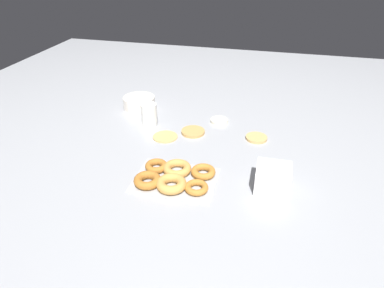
% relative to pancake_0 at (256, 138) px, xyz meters
% --- Properties ---
extents(ground_plane, '(3.00, 3.00, 0.00)m').
position_rel_pancake_0_xyz_m(ground_plane, '(-0.23, -0.10, -0.01)').
color(ground_plane, '#9EA0A5').
extents(pancake_0, '(0.09, 0.09, 0.01)m').
position_rel_pancake_0_xyz_m(pancake_0, '(0.00, 0.00, 0.00)').
color(pancake_0, tan).
rests_on(pancake_0, ground_plane).
extents(pancake_1, '(0.08, 0.08, 0.01)m').
position_rel_pancake_0_xyz_m(pancake_1, '(-0.19, 0.12, 0.00)').
color(pancake_1, silver).
rests_on(pancake_1, ground_plane).
extents(pancake_2, '(0.11, 0.11, 0.01)m').
position_rel_pancake_0_xyz_m(pancake_2, '(-0.39, -0.08, -0.00)').
color(pancake_2, tan).
rests_on(pancake_2, ground_plane).
extents(pancake_3, '(0.11, 0.11, 0.01)m').
position_rel_pancake_0_xyz_m(pancake_3, '(-0.28, -0.01, 0.00)').
color(pancake_3, tan).
rests_on(pancake_3, ground_plane).
extents(donut_tray, '(0.29, 0.22, 0.04)m').
position_rel_pancake_0_xyz_m(donut_tray, '(-0.26, -0.38, 0.01)').
color(donut_tray, '#ADAFB5').
rests_on(donut_tray, ground_plane).
extents(batter_bowl, '(0.16, 0.16, 0.06)m').
position_rel_pancake_0_xyz_m(batter_bowl, '(-0.61, 0.18, 0.02)').
color(batter_bowl, silver).
rests_on(batter_bowl, ground_plane).
extents(container_stack, '(0.12, 0.11, 0.09)m').
position_rel_pancake_0_xyz_m(container_stack, '(0.08, -0.34, 0.04)').
color(container_stack, white).
rests_on(container_stack, ground_plane).
extents(paper_cup, '(0.07, 0.07, 0.10)m').
position_rel_pancake_0_xyz_m(paper_cup, '(-0.50, 0.02, 0.05)').
color(paper_cup, white).
rests_on(paper_cup, ground_plane).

